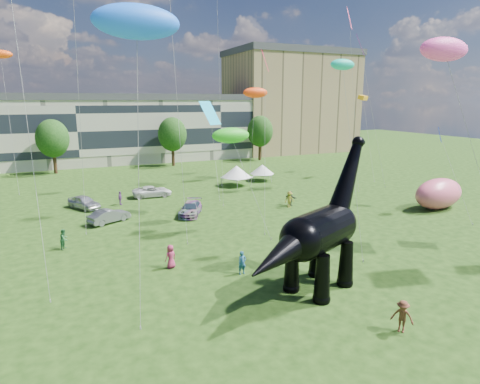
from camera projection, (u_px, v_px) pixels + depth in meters
name	position (u px, v px, depth m)	size (l,w,h in m)	color
ground	(269.00, 302.00, 24.33)	(220.00, 220.00, 0.00)	#16330C
terrace_row	(76.00, 132.00, 75.05)	(78.00, 11.00, 12.00)	beige
apartment_block	(290.00, 104.00, 95.57)	(28.00, 18.00, 22.00)	tan
tree_mid_left	(52.00, 135.00, 65.38)	(5.20, 5.20, 9.44)	#382314
tree_mid_right	(172.00, 132.00, 73.29)	(5.20, 5.20, 9.44)	#382314
tree_far_right	(260.00, 129.00, 80.40)	(5.20, 5.20, 9.44)	#382314
dinosaur_sculpture	(316.00, 235.00, 24.93)	(11.71, 6.63, 9.91)	black
car_silver	(84.00, 202.00, 44.99)	(1.77, 4.39, 1.50)	#BCBCC1
car_grey	(109.00, 216.00, 39.87)	(1.46, 4.19, 1.38)	slate
car_white	(152.00, 191.00, 50.54)	(2.24, 4.87, 1.35)	silver
car_dark	(191.00, 209.00, 42.47)	(1.97, 4.84, 1.40)	#595960
gazebo_near	(237.00, 172.00, 56.77)	(5.48, 5.48, 2.89)	white
gazebo_far	(262.00, 169.00, 60.40)	(4.65, 4.65, 2.47)	silver
inflatable_pink	(439.00, 194.00, 44.81)	(6.89, 3.45, 3.45)	#FA6183
visitors	(187.00, 226.00, 36.19)	(48.76, 43.04, 1.87)	#8F909E
kites	(198.00, 32.00, 35.26)	(57.33, 49.15, 24.69)	red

